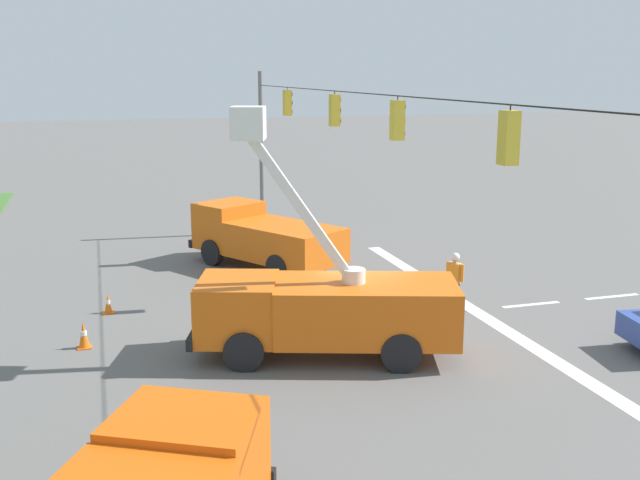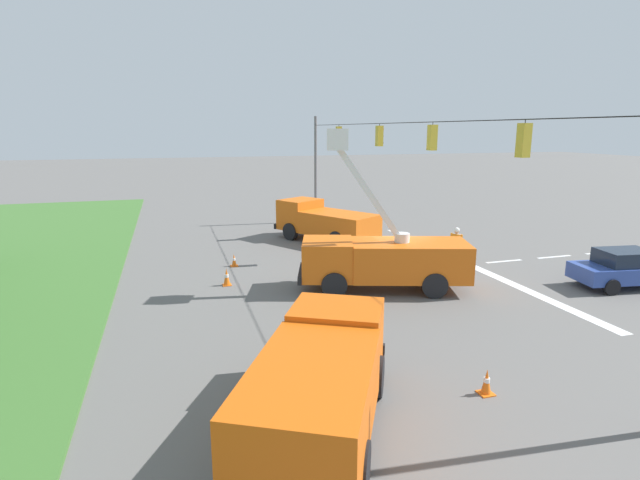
{
  "view_description": "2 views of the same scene",
  "coord_description": "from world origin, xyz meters",
  "px_view_note": "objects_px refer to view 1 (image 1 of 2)",
  "views": [
    {
      "loc": [
        -19.7,
        7.0,
        7.16
      ],
      "look_at": [
        0.53,
        0.99,
        2.41
      ],
      "focal_mm": 42.0,
      "sensor_mm": 36.0,
      "label": 1
    },
    {
      "loc": [
        -19.99,
        9.72,
        6.32
      ],
      "look_at": [
        -0.56,
        3.81,
        1.81
      ],
      "focal_mm": 28.0,
      "sensor_mm": 36.0,
      "label": 2
    }
  ],
  "objects_px": {
    "utility_truck_support_near": "(263,236)",
    "traffic_cone_foreground_right": "(84,335)",
    "utility_truck_bucket_lift": "(324,305)",
    "road_worker": "(455,277)",
    "traffic_cone_foreground_left": "(108,304)"
  },
  "relations": [
    {
      "from": "utility_truck_support_near",
      "to": "traffic_cone_foreground_right",
      "type": "height_order",
      "value": "utility_truck_support_near"
    },
    {
      "from": "utility_truck_bucket_lift",
      "to": "road_worker",
      "type": "xyz_separation_m",
      "value": [
        2.63,
        -5.0,
        -0.35
      ]
    },
    {
      "from": "traffic_cone_foreground_right",
      "to": "utility_truck_bucket_lift",
      "type": "bearing_deg",
      "value": -111.32
    },
    {
      "from": "utility_truck_bucket_lift",
      "to": "road_worker",
      "type": "relative_size",
      "value": 4.02
    },
    {
      "from": "utility_truck_support_near",
      "to": "road_worker",
      "type": "distance_m",
      "value": 8.03
    },
    {
      "from": "road_worker",
      "to": "traffic_cone_foreground_left",
      "type": "height_order",
      "value": "road_worker"
    },
    {
      "from": "utility_truck_bucket_lift",
      "to": "road_worker",
      "type": "height_order",
      "value": "utility_truck_bucket_lift"
    },
    {
      "from": "utility_truck_support_near",
      "to": "traffic_cone_foreground_left",
      "type": "height_order",
      "value": "utility_truck_support_near"
    },
    {
      "from": "traffic_cone_foreground_left",
      "to": "traffic_cone_foreground_right",
      "type": "relative_size",
      "value": 0.82
    },
    {
      "from": "utility_truck_support_near",
      "to": "road_worker",
      "type": "bearing_deg",
      "value": -145.19
    },
    {
      "from": "utility_truck_bucket_lift",
      "to": "traffic_cone_foreground_right",
      "type": "distance_m",
      "value": 6.48
    },
    {
      "from": "utility_truck_support_near",
      "to": "traffic_cone_foreground_right",
      "type": "relative_size",
      "value": 9.08
    },
    {
      "from": "utility_truck_support_near",
      "to": "utility_truck_bucket_lift",
      "type": "bearing_deg",
      "value": 177.44
    },
    {
      "from": "road_worker",
      "to": "utility_truck_bucket_lift",
      "type": "bearing_deg",
      "value": 117.74
    },
    {
      "from": "traffic_cone_foreground_left",
      "to": "utility_truck_bucket_lift",
      "type": "bearing_deg",
      "value": -134.59
    }
  ]
}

